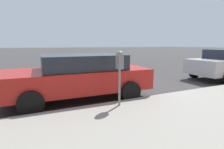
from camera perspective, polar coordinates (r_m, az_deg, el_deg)
The scene contains 3 objects.
ground_plane at distance 7.39m, azimuth -0.88°, elevation -3.94°, with size 220.00×220.00×0.00m, color #3D3A3A.
parking_meter at distance 4.52m, azimuth 2.48°, elevation 3.35°, with size 0.21×0.19×1.45m.
car_red at distance 5.75m, azimuth -10.65°, elevation -0.24°, with size 2.29×4.57×1.43m.
Camera 1 is at (-6.54, 2.97, 1.74)m, focal length 28.00 mm.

